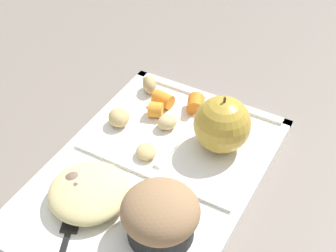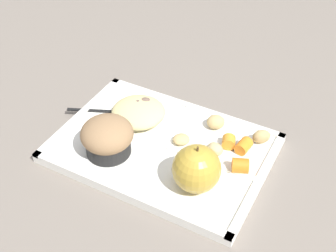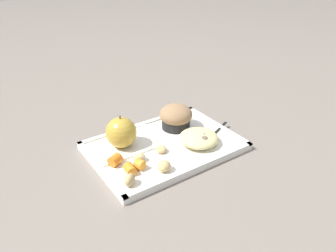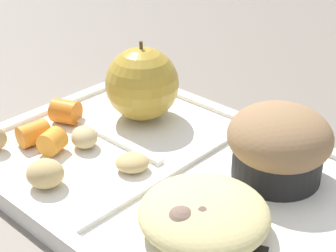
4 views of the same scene
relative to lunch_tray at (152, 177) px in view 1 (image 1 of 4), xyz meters
The scene contains 16 objects.
ground 0.01m from the lunch_tray, ahead, with size 6.00×6.00×0.00m, color slate.
lunch_tray is the anchor object (origin of this frame).
green_apple 0.12m from the lunch_tray, 148.67° to the left, with size 0.08×0.08×0.09m.
bran_muffin 0.11m from the lunch_tray, 36.36° to the left, with size 0.09×0.09×0.07m.
carrot_slice_edge 0.15m from the lunch_tray, 156.40° to the right, with size 0.02×0.02×0.03m, color orange.
carrot_slice_near_corner 0.12m from the lunch_tray, 152.35° to the right, with size 0.02×0.02×0.02m, color orange.
carrot_slice_small 0.15m from the lunch_tray, behind, with size 0.03×0.03×0.03m, color orange.
potato_chunk_large 0.10m from the lunch_tray, 163.29° to the right, with size 0.03×0.03×0.02m, color tan.
potato_chunk_small 0.18m from the lunch_tray, 148.32° to the right, with size 0.03×0.02×0.03m, color tan.
potato_chunk_wedge 0.04m from the lunch_tray, 136.52° to the right, with size 0.03×0.03×0.02m, color tan.
potato_chunk_corner 0.12m from the lunch_tray, 123.94° to the right, with size 0.03×0.03×0.03m, color tan.
egg_noodle_pile 0.09m from the lunch_tray, 30.50° to the right, with size 0.10×0.10×0.03m, color #D6C684.
meatball_side 0.11m from the lunch_tray, 33.73° to the right, with size 0.03×0.03×0.03m, color brown.
meatball_center 0.09m from the lunch_tray, 35.71° to the right, with size 0.03×0.03×0.03m, color brown.
meatball_front 0.11m from the lunch_tray, 42.24° to the right, with size 0.03×0.03×0.03m, color #755B4C.
plastic_fork 0.14m from the lunch_tray, 15.53° to the right, with size 0.14×0.07×0.00m.
Camera 1 is at (0.39, 0.24, 0.51)m, focal length 53.08 mm.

